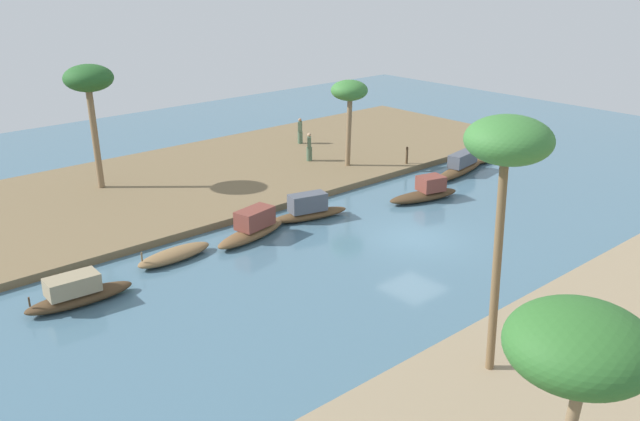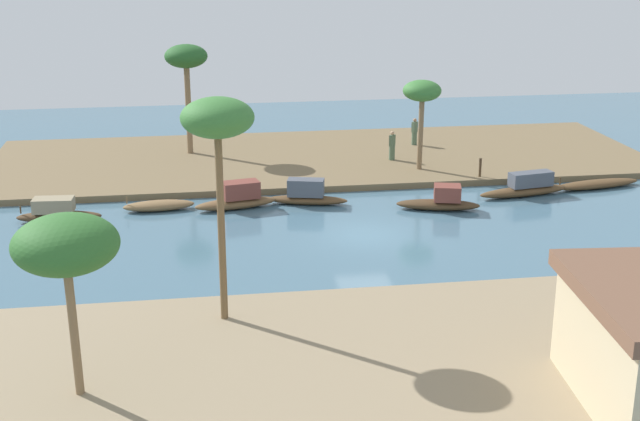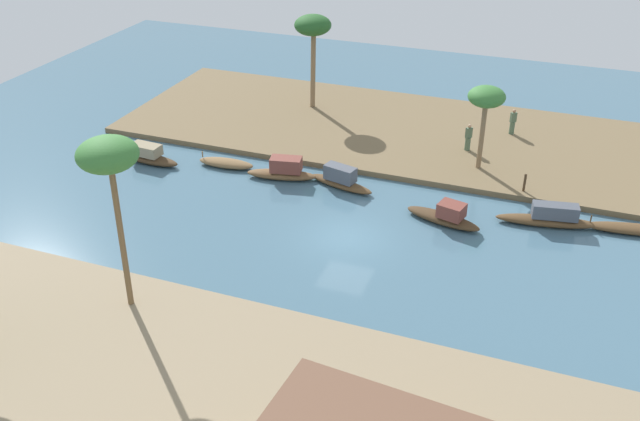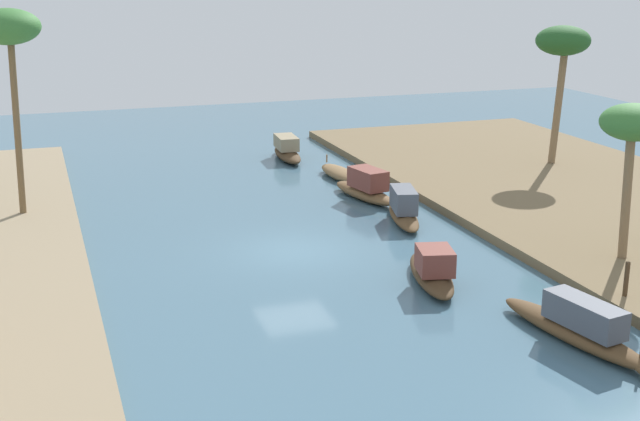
% 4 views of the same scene
% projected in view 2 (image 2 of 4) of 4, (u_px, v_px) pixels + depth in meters
% --- Properties ---
extents(river_water, '(65.75, 65.75, 0.00)m').
position_uv_depth(river_water, '(366.00, 235.00, 39.40)').
color(river_water, '#476B7F').
rests_on(river_water, ground).
extents(riverbank_left, '(38.58, 13.46, 0.35)m').
position_uv_depth(riverbank_left, '(321.00, 158.00, 52.15)').
color(riverbank_left, brown).
rests_on(riverbank_left, ground).
extents(riverbank_right, '(38.58, 13.46, 0.35)m').
position_uv_depth(riverbank_right, '(455.00, 374.00, 26.55)').
color(riverbank_right, '#937F60').
rests_on(riverbank_right, ground).
extents(sampan_with_tall_canopy, '(5.28, 1.86, 1.24)m').
position_uv_depth(sampan_with_tall_canopy, '(527.00, 187.00, 45.12)').
color(sampan_with_tall_canopy, brown).
rests_on(sampan_with_tall_canopy, river_water).
extents(sampan_near_left_bank, '(3.53, 1.28, 0.82)m').
position_uv_depth(sampan_near_left_bank, '(159.00, 205.00, 42.78)').
color(sampan_near_left_bank, brown).
rests_on(sampan_near_left_bank, river_water).
extents(sampan_open_hull, '(4.14, 1.88, 1.30)m').
position_uv_depth(sampan_open_hull, '(307.00, 195.00, 43.69)').
color(sampan_open_hull, brown).
rests_on(sampan_open_hull, river_water).
extents(sampan_upstream_small, '(4.24, 2.05, 1.25)m').
position_uv_depth(sampan_upstream_small, '(441.00, 201.00, 42.82)').
color(sampan_upstream_small, '#47331E').
rests_on(sampan_upstream_small, river_water).
extents(sampan_downstream_large, '(5.24, 1.82, 0.79)m').
position_uv_depth(sampan_downstream_large, '(596.00, 184.00, 46.51)').
color(sampan_downstream_large, brown).
rests_on(sampan_downstream_large, river_water).
extents(sampan_foreground, '(4.25, 1.84, 1.36)m').
position_uv_depth(sampan_foreground, '(238.00, 198.00, 43.02)').
color(sampan_foreground, brown).
rests_on(sampan_foreground, river_water).
extents(sampan_with_red_awning, '(4.03, 1.30, 1.18)m').
position_uv_depth(sampan_with_red_awning, '(57.00, 213.00, 40.97)').
color(sampan_with_red_awning, '#47331E').
rests_on(sampan_with_red_awning, river_water).
extents(person_on_near_bank, '(0.46, 0.46, 1.68)m').
position_uv_depth(person_on_near_bank, '(414.00, 133.00, 54.46)').
color(person_on_near_bank, '#4C664C').
rests_on(person_on_near_bank, riverbank_left).
extents(person_by_mooring, '(0.48, 0.48, 1.71)m').
position_uv_depth(person_by_mooring, '(392.00, 147.00, 50.81)').
color(person_by_mooring, '#4C664C').
rests_on(person_by_mooring, riverbank_left).
extents(mooring_post, '(0.14, 0.14, 1.02)m').
position_uv_depth(mooring_post, '(480.00, 168.00, 47.35)').
color(mooring_post, '#4C3823').
rests_on(mooring_post, riverbank_left).
extents(palm_tree_left_near, '(2.12, 2.12, 5.03)m').
position_uv_depth(palm_tree_left_near, '(422.00, 93.00, 47.72)').
color(palm_tree_left_near, '#7F6647').
rests_on(palm_tree_left_near, riverbank_left).
extents(palm_tree_left_far, '(2.52, 2.52, 6.50)m').
position_uv_depth(palm_tree_left_far, '(186.00, 60.00, 51.09)').
color(palm_tree_left_far, '#7F6647').
rests_on(palm_tree_left_far, riverbank_left).
extents(palm_tree_right_tall, '(2.40, 2.40, 7.67)m').
position_uv_depth(palm_tree_right_tall, '(218.00, 123.00, 28.04)').
color(palm_tree_right_tall, brown).
rests_on(palm_tree_right_tall, riverbank_right).
extents(palm_tree_right_short, '(2.92, 2.92, 5.43)m').
position_uv_depth(palm_tree_right_short, '(66.00, 246.00, 23.60)').
color(palm_tree_right_short, '#7F6647').
rests_on(palm_tree_right_short, riverbank_right).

